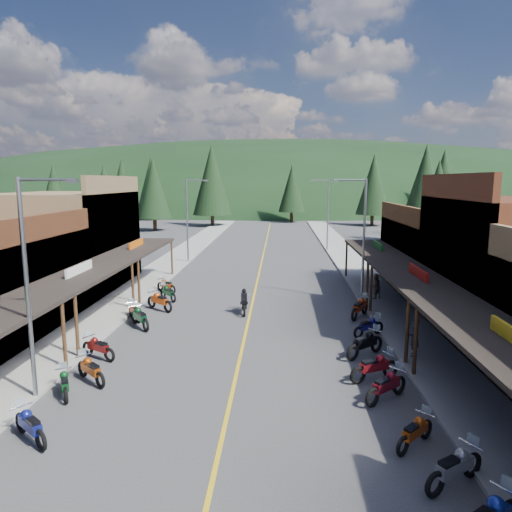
# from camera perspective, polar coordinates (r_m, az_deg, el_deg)

# --- Properties ---
(ground) EXTENTS (220.00, 220.00, 0.00)m
(ground) POSITION_cam_1_polar(r_m,az_deg,el_deg) (22.60, -1.63, -10.97)
(ground) COLOR #38383A
(ground) RESTS_ON ground
(centerline) EXTENTS (0.15, 90.00, 0.01)m
(centerline) POSITION_cam_1_polar(r_m,az_deg,el_deg) (41.90, 0.55, -1.41)
(centerline) COLOR gold
(centerline) RESTS_ON ground
(sidewalk_west) EXTENTS (3.40, 94.00, 0.15)m
(sidewalk_west) POSITION_cam_1_polar(r_m,az_deg,el_deg) (43.13, -11.08, -1.18)
(sidewalk_west) COLOR gray
(sidewalk_west) RESTS_ON ground
(sidewalk_east) EXTENTS (3.40, 94.00, 0.15)m
(sidewalk_east) POSITION_cam_1_polar(r_m,az_deg,el_deg) (42.42, 12.38, -1.40)
(sidewalk_east) COLOR gray
(sidewalk_east) RESTS_ON ground
(shop_west_3) EXTENTS (10.90, 10.20, 8.20)m
(shop_west_3) POSITION_cam_1_polar(r_m,az_deg,el_deg) (36.19, -22.44, 1.79)
(shop_west_3) COLOR brown
(shop_west_3) RESTS_ON ground
(shop_east_3) EXTENTS (10.90, 10.20, 6.20)m
(shop_east_3) POSITION_cam_1_polar(r_m,az_deg,el_deg) (34.98, 23.04, -0.12)
(shop_east_3) COLOR #4C2D16
(shop_east_3) RESTS_ON ground
(streetlight_0) EXTENTS (2.16, 0.18, 8.00)m
(streetlight_0) POSITION_cam_1_polar(r_m,az_deg,el_deg) (17.76, -26.38, -2.65)
(streetlight_0) COLOR gray
(streetlight_0) RESTS_ON ground
(streetlight_1) EXTENTS (2.16, 0.18, 8.00)m
(streetlight_1) POSITION_cam_1_polar(r_m,az_deg,el_deg) (44.11, -8.42, 4.88)
(streetlight_1) COLOR gray
(streetlight_1) RESTS_ON ground
(streetlight_2) EXTENTS (2.16, 0.18, 8.00)m
(streetlight_2) POSITION_cam_1_polar(r_m,az_deg,el_deg) (29.78, 13.07, 2.59)
(streetlight_2) COLOR gray
(streetlight_2) RESTS_ON ground
(streetlight_3) EXTENTS (2.16, 0.18, 8.00)m
(streetlight_3) POSITION_cam_1_polar(r_m,az_deg,el_deg) (51.49, 8.82, 5.51)
(streetlight_3) COLOR gray
(streetlight_3) RESTS_ON ground
(ridge_hill) EXTENTS (310.00, 140.00, 60.00)m
(ridge_hill) POSITION_cam_1_polar(r_m,az_deg,el_deg) (156.32, 2.34, 6.52)
(ridge_hill) COLOR black
(ridge_hill) RESTS_ON ground
(pine_0) EXTENTS (5.04, 5.04, 11.00)m
(pine_0) POSITION_cam_1_polar(r_m,az_deg,el_deg) (93.01, -23.92, 7.76)
(pine_0) COLOR black
(pine_0) RESTS_ON ground
(pine_1) EXTENTS (5.88, 5.88, 12.50)m
(pine_1) POSITION_cam_1_polar(r_m,az_deg,el_deg) (94.68, -12.96, 8.80)
(pine_1) COLOR black
(pine_1) RESTS_ON ground
(pine_2) EXTENTS (6.72, 6.72, 14.00)m
(pine_2) POSITION_cam_1_polar(r_m,az_deg,el_deg) (79.98, -5.54, 9.46)
(pine_2) COLOR black
(pine_2) RESTS_ON ground
(pine_3) EXTENTS (5.04, 5.04, 11.00)m
(pine_3) POSITION_cam_1_polar(r_m,az_deg,el_deg) (87.15, 4.51, 8.47)
(pine_3) COLOR black
(pine_3) RESTS_ON ground
(pine_4) EXTENTS (5.88, 5.88, 12.50)m
(pine_4) POSITION_cam_1_polar(r_m,az_deg,el_deg) (82.73, 14.48, 8.68)
(pine_4) COLOR black
(pine_4) RESTS_ON ground
(pine_5) EXTENTS (6.72, 6.72, 14.00)m
(pine_5) POSITION_cam_1_polar(r_m,az_deg,el_deg) (98.55, 22.36, 8.79)
(pine_5) COLOR black
(pine_5) RESTS_ON ground
(pine_7) EXTENTS (5.88, 5.88, 12.50)m
(pine_7) POSITION_cam_1_polar(r_m,az_deg,el_deg) (102.80, -16.38, 8.69)
(pine_7) COLOR black
(pine_7) RESTS_ON ground
(pine_8) EXTENTS (4.48, 4.48, 10.00)m
(pine_8) POSITION_cam_1_polar(r_m,az_deg,el_deg) (65.58, -18.40, 7.28)
(pine_8) COLOR black
(pine_8) RESTS_ON ground
(pine_9) EXTENTS (4.93, 4.93, 10.80)m
(pine_9) POSITION_cam_1_polar(r_m,az_deg,el_deg) (69.78, 21.77, 7.53)
(pine_9) COLOR black
(pine_9) RESTS_ON ground
(pine_10) EXTENTS (5.38, 5.38, 11.60)m
(pine_10) POSITION_cam_1_polar(r_m,az_deg,el_deg) (73.81, -12.67, 8.35)
(pine_10) COLOR black
(pine_10) RESTS_ON ground
(pine_11) EXTENTS (5.82, 5.82, 12.40)m
(pine_11) POSITION_cam_1_polar(r_m,az_deg,el_deg) (61.88, 20.36, 8.20)
(pine_11) COLOR black
(pine_11) RESTS_ON ground
(bike_west_4) EXTENTS (2.01, 1.81, 1.16)m
(bike_west_4) POSITION_cam_1_polar(r_m,az_deg,el_deg) (16.24, -26.41, -18.29)
(bike_west_4) COLOR navy
(bike_west_4) RESTS_ON ground
(bike_west_5) EXTENTS (1.43, 1.92, 1.06)m
(bike_west_5) POSITION_cam_1_polar(r_m,az_deg,el_deg) (18.80, -22.81, -14.35)
(bike_west_5) COLOR #0E491C
(bike_west_5) RESTS_ON ground
(bike_west_6) EXTENTS (2.01, 1.88, 1.18)m
(bike_west_6) POSITION_cam_1_polar(r_m,az_deg,el_deg) (19.52, -19.96, -13.08)
(bike_west_6) COLOR #9C3C0B
(bike_west_6) RESTS_ON ground
(bike_west_7) EXTENTS (2.10, 1.57, 1.16)m
(bike_west_7) POSITION_cam_1_polar(r_m,az_deg,el_deg) (21.84, -19.14, -10.63)
(bike_west_7) COLOR #660D0D
(bike_west_7) RESTS_ON ground
(bike_west_8) EXTENTS (2.00, 2.25, 1.30)m
(bike_west_8) POSITION_cam_1_polar(r_m,az_deg,el_deg) (25.56, -14.32, -7.30)
(bike_west_8) COLOR #0B381C
(bike_west_8) RESTS_ON ground
(bike_west_9) EXTENTS (1.62, 1.93, 1.09)m
(bike_west_9) POSITION_cam_1_polar(r_m,az_deg,el_deg) (27.04, -14.93, -6.63)
(bike_west_9) COLOR #B3330C
(bike_west_9) RESTS_ON ground
(bike_west_10) EXTENTS (2.27, 2.02, 1.31)m
(bike_west_10) POSITION_cam_1_polar(r_m,az_deg,el_deg) (28.63, -11.98, -5.40)
(bike_west_10) COLOR #C8450E
(bike_west_10) RESTS_ON ground
(bike_west_11) EXTENTS (1.82, 1.93, 1.14)m
(bike_west_11) POSITION_cam_1_polar(r_m,az_deg,el_deg) (30.88, -10.95, -4.44)
(bike_west_11) COLOR #0B3B19
(bike_west_11) RESTS_ON ground
(bike_west_12) EXTENTS (1.94, 1.73, 1.12)m
(bike_west_12) POSITION_cam_1_polar(r_m,az_deg,el_deg) (33.09, -11.16, -3.53)
(bike_west_12) COLOR #9B3F0B
(bike_west_12) RESTS_ON ground
(bike_east_3) EXTENTS (2.17, 1.79, 1.22)m
(bike_east_3) POSITION_cam_1_polar(r_m,az_deg,el_deg) (13.92, 23.61, -22.87)
(bike_east_3) COLOR gray
(bike_east_3) RESTS_ON ground
(bike_east_4) EXTENTS (1.78, 1.77, 1.08)m
(bike_east_4) POSITION_cam_1_polar(r_m,az_deg,el_deg) (15.25, 19.28, -19.89)
(bike_east_4) COLOR #A13D0B
(bike_east_4) RESTS_ON ground
(bike_east_5) EXTENTS (2.14, 2.00, 1.26)m
(bike_east_5) POSITION_cam_1_polar(r_m,az_deg,el_deg) (17.68, 15.99, -15.16)
(bike_east_5) COLOR maroon
(bike_east_5) RESTS_ON ground
(bike_east_6) EXTENTS (2.30, 1.62, 1.26)m
(bike_east_6) POSITION_cam_1_polar(r_m,az_deg,el_deg) (19.15, 14.61, -13.13)
(bike_east_6) COLOR maroon
(bike_east_6) RESTS_ON ground
(bike_east_7) EXTENTS (2.26, 2.10, 1.33)m
(bike_east_7) POSITION_cam_1_polar(r_m,az_deg,el_deg) (21.48, 13.49, -10.46)
(bike_east_7) COLOR black
(bike_east_7) RESTS_ON ground
(bike_east_8) EXTENTS (2.00, 1.67, 1.13)m
(bike_east_8) POSITION_cam_1_polar(r_m,az_deg,el_deg) (24.22, 13.91, -8.43)
(bike_east_8) COLOR navy
(bike_east_8) RESTS_ON ground
(bike_east_9) EXTENTS (1.83, 2.37, 1.32)m
(bike_east_9) POSITION_cam_1_polar(r_m,az_deg,el_deg) (27.25, 12.86, -6.18)
(bike_east_9) COLOR #A0250B
(bike_east_9) RESTS_ON ground
(rider_on_bike) EXTENTS (0.85, 2.13, 1.58)m
(rider_on_bike) POSITION_cam_1_polar(r_m,az_deg,el_deg) (27.41, -1.47, -5.90)
(rider_on_bike) COLOR black
(rider_on_bike) RESTS_ON ground
(pedestrian_east_a) EXTENTS (0.57, 0.71, 1.69)m
(pedestrian_east_a) POSITION_cam_1_polar(r_m,az_deg,el_deg) (21.70, 19.15, -9.60)
(pedestrian_east_a) COLOR #252030
(pedestrian_east_a) RESTS_ON sidewalk_east
(pedestrian_east_b) EXTENTS (0.94, 0.82, 1.67)m
(pedestrian_east_b) POSITION_cam_1_polar(r_m,az_deg,el_deg) (31.13, 14.69, -3.67)
(pedestrian_east_b) COLOR brown
(pedestrian_east_b) RESTS_ON sidewalk_east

